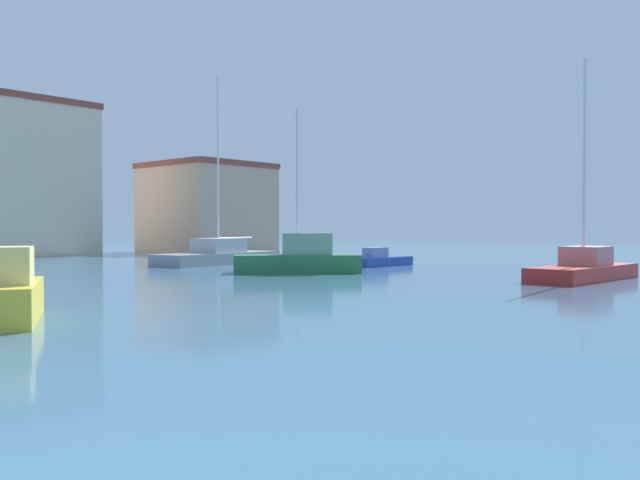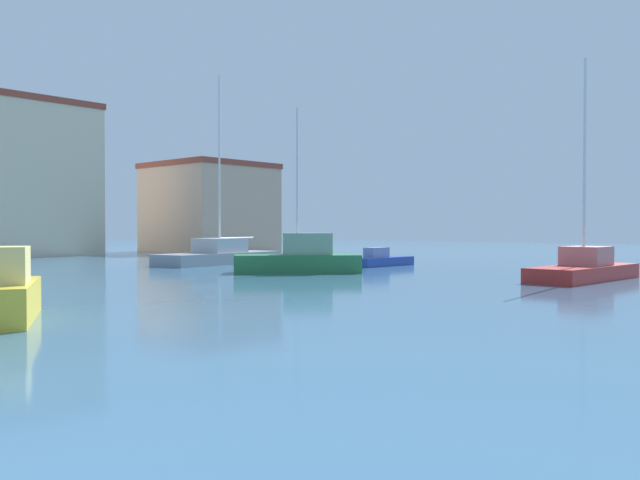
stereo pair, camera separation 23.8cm
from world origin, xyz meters
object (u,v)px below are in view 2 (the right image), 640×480
motorboat_blue_near_pier (382,260)px  sailboat_green_center_channel (300,258)px  sailboat_grey_far_left (220,254)px  sailboat_red_distant_east (584,268)px  motorboat_yellow_distant_north (5,294)px

motorboat_blue_near_pier → sailboat_green_center_channel: size_ratio=0.54×
motorboat_blue_near_pier → sailboat_grey_far_left: bearing=119.0°
motorboat_blue_near_pier → sailboat_green_center_channel: bearing=-176.8°
sailboat_red_distant_east → sailboat_green_center_channel: size_ratio=1.16×
sailboat_red_distant_east → motorboat_yellow_distant_north: bearing=165.1°
sailboat_green_center_channel → sailboat_grey_far_left: size_ratio=0.70×
sailboat_red_distant_east → sailboat_green_center_channel: 13.25m
sailboat_grey_far_left → motorboat_blue_near_pier: bearing=-61.0°
sailboat_red_distant_east → sailboat_grey_far_left: sailboat_grey_far_left is taller
motorboat_yellow_distant_north → motorboat_blue_near_pier: size_ratio=0.95×
sailboat_grey_far_left → motorboat_yellow_distant_north: bearing=-141.3°
sailboat_red_distant_east → motorboat_yellow_distant_north: size_ratio=2.27×
motorboat_yellow_distant_north → sailboat_red_distant_east: bearing=-14.9°
sailboat_red_distant_east → sailboat_grey_far_left: (-2.34, 21.63, 0.08)m
motorboat_blue_near_pier → sailboat_green_center_channel: sailboat_green_center_channel is taller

